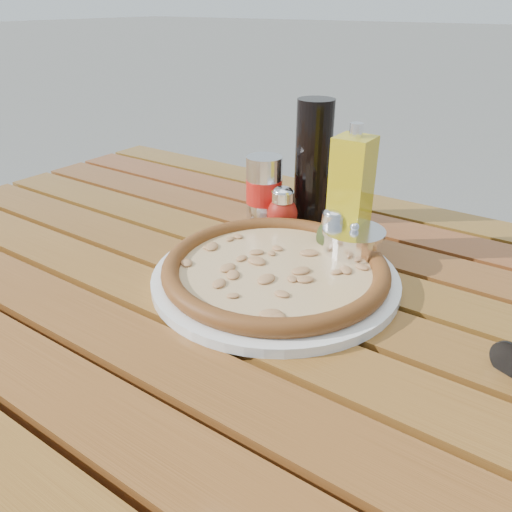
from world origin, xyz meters
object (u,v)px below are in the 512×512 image
Objects in this scene: table at (249,321)px; pizza at (275,268)px; pepper_shaker at (282,209)px; dark_bottle at (313,162)px; oregano_shaker at (333,233)px; parmesan_tin at (352,247)px; olive_oil_cruet at (350,196)px; soda_can at (264,189)px; plate at (275,277)px.

pizza is (0.04, 0.02, 0.10)m from table.
dark_bottle is at bearing 77.31° from pepper_shaker.
oregano_shaker is at bearing -47.80° from dark_bottle.
pizza is 3.38× the size of parmesan_tin.
pepper_shaker is 0.10m from dark_bottle.
dark_bottle reaches higher than olive_oil_cruet.
soda_can is 0.23m from parmesan_tin.
pizza is at bearing -72.88° from dark_bottle.
olive_oil_cruet is (0.01, 0.02, 0.06)m from oregano_shaker.
soda_can reaches higher than table.
parmesan_tin is (0.07, 0.11, 0.02)m from plate.
soda_can reaches higher than parmesan_tin.
dark_bottle reaches higher than parmesan_tin.
plate is at bearing -72.88° from dark_bottle.
soda_can reaches higher than plate.
plate is 0.02m from pizza.
pizza is at bearing -105.97° from olive_oil_cruet.
pepper_shaker is 0.13m from oregano_shaker.
pepper_shaker reaches higher than table.
plate is 4.39× the size of pepper_shaker.
table is 17.07× the size of pepper_shaker.
oregano_shaker is at bearing 77.56° from pizza.
soda_can is 0.20m from olive_oil_cruet.
dark_bottle is (-0.07, 0.24, 0.09)m from pizza.
plate is 3.00× the size of parmesan_tin.
dark_bottle reaches higher than pizza.
plate is 3.00× the size of soda_can.
dark_bottle is (0.02, 0.07, 0.07)m from pepper_shaker.
soda_can is (-0.11, 0.21, 0.13)m from table.
pepper_shaker reaches higher than plate.
pizza is 3.38× the size of soda_can.
pizza is 4.95× the size of pepper_shaker.
pepper_shaker is at bearing 106.65° from table.
pepper_shaker reaches higher than pizza.
parmesan_tin is at bearing -19.41° from oregano_shaker.
oregano_shaker is 0.68× the size of soda_can.
pizza is at bearing -56.31° from plate.
olive_oil_cruet is at bearing 74.03° from pizza.
pizza is 4.95× the size of oregano_shaker.
soda_can reaches higher than oregano_shaker.
plate is 4.39× the size of oregano_shaker.
pepper_shaker is at bearing 118.75° from plate.
table is 0.22m from pepper_shaker.
table is at bearing -129.04° from parmesan_tin.
pepper_shaker is (-0.09, 0.17, 0.02)m from pizza.
oregano_shaker is at bearing -124.17° from olive_oil_cruet.
pepper_shaker is at bearing -23.04° from soda_can.
dark_bottle is 1.05× the size of olive_oil_cruet.
oregano_shaker reaches higher than plate.
oregano_shaker is at bearing -17.69° from pepper_shaker.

